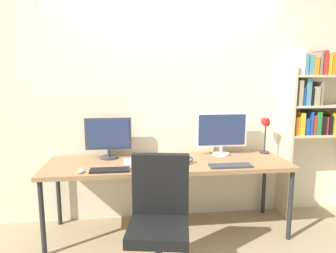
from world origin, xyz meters
TOP-DOWN VIEW (x-y plane):
  - wall_back at (0.00, 1.02)m, footprint 4.80×0.10m
  - desk at (0.00, 0.60)m, footprint 2.40×0.68m
  - bookshelf at (1.70, 0.83)m, footprint 0.83×0.28m
  - office_chair at (-0.16, -0.16)m, footprint 0.52×0.52m
  - monitor_left at (-0.60, 0.81)m, footprint 0.47×0.18m
  - monitor_right at (0.60, 0.81)m, footprint 0.55×0.18m
  - desk_lamp at (1.10, 0.80)m, footprint 0.11×0.15m
  - keyboard_left at (-0.56, 0.37)m, footprint 0.35×0.13m
  - keyboard_right at (0.56, 0.37)m, footprint 0.40×0.13m
  - mouse_left_side at (0.10, 0.44)m, footprint 0.06×0.10m
  - mouse_right_side at (-0.81, 0.35)m, footprint 0.06×0.10m
  - laptop_closed at (-0.28, 0.60)m, footprint 0.33×0.23m
  - coffee_mug at (0.16, 0.51)m, footprint 0.11×0.08m

SIDE VIEW (x-z plane):
  - office_chair at x=-0.16m, z-range -0.09..0.90m
  - desk at x=0.00m, z-range 0.32..1.06m
  - keyboard_left at x=-0.56m, z-range 0.74..0.76m
  - keyboard_right at x=0.56m, z-range 0.74..0.76m
  - laptop_closed at x=-0.28m, z-range 0.74..0.76m
  - mouse_left_side at x=0.10m, z-range 0.74..0.77m
  - mouse_right_side at x=-0.81m, z-range 0.74..0.77m
  - coffee_mug at x=0.16m, z-range 0.74..0.83m
  - monitor_left at x=-0.60m, z-range 0.76..1.18m
  - monitor_right at x=0.60m, z-range 0.76..1.22m
  - desk_lamp at x=1.10m, z-range 0.82..1.26m
  - bookshelf at x=1.70m, z-range 0.28..2.14m
  - wall_back at x=0.00m, z-range 0.00..2.60m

